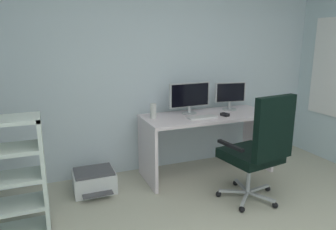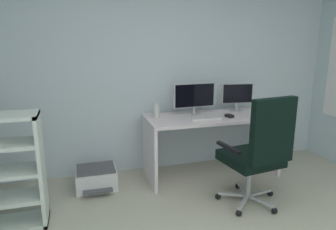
# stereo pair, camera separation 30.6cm
# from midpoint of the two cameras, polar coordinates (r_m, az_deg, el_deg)

# --- Properties ---
(wall_back) EXTENTS (4.68, 0.10, 2.60)m
(wall_back) POSITION_cam_midpoint_polar(r_m,az_deg,el_deg) (3.88, -5.86, 8.76)
(wall_back) COLOR silver
(wall_back) RESTS_ON ground
(desk) EXTENTS (1.57, 0.65, 0.74)m
(desk) POSITION_cam_midpoint_polar(r_m,az_deg,el_deg) (3.81, 4.87, -2.72)
(desk) COLOR white
(desk) RESTS_ON ground
(monitor_main) EXTENTS (0.53, 0.18, 0.38)m
(monitor_main) POSITION_cam_midpoint_polar(r_m,az_deg,el_deg) (3.75, 1.62, 3.44)
(monitor_main) COLOR #B2B5B7
(monitor_main) RESTS_ON desk
(monitor_secondary) EXTENTS (0.40, 0.18, 0.35)m
(monitor_secondary) POSITION_cam_midpoint_polar(r_m,az_deg,el_deg) (4.01, 9.10, 3.78)
(monitor_secondary) COLOR #B2B5B7
(monitor_secondary) RESTS_ON desk
(keyboard) EXTENTS (0.34, 0.14, 0.02)m
(keyboard) POSITION_cam_midpoint_polar(r_m,az_deg,el_deg) (3.59, 3.81, -0.45)
(keyboard) COLOR silver
(keyboard) RESTS_ON desk
(computer_mouse) EXTENTS (0.08, 0.11, 0.03)m
(computer_mouse) POSITION_cam_midpoint_polar(r_m,az_deg,el_deg) (3.71, 8.00, 0.05)
(computer_mouse) COLOR black
(computer_mouse) RESTS_ON desk
(desktop_speaker) EXTENTS (0.07, 0.07, 0.17)m
(desktop_speaker) POSITION_cam_midpoint_polar(r_m,az_deg,el_deg) (3.57, -5.15, 0.71)
(desktop_speaker) COLOR silver
(desktop_speaker) RESTS_ON desk
(office_chair) EXTENTS (0.64, 0.67, 1.13)m
(office_chair) POSITION_cam_midpoint_polar(r_m,az_deg,el_deg) (3.15, 13.59, -5.72)
(office_chair) COLOR #B7BABC
(office_chair) RESTS_ON ground
(printer) EXTENTS (0.44, 0.45, 0.24)m
(printer) POSITION_cam_midpoint_polar(r_m,az_deg,el_deg) (3.62, -15.70, -11.52)
(printer) COLOR silver
(printer) RESTS_ON ground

